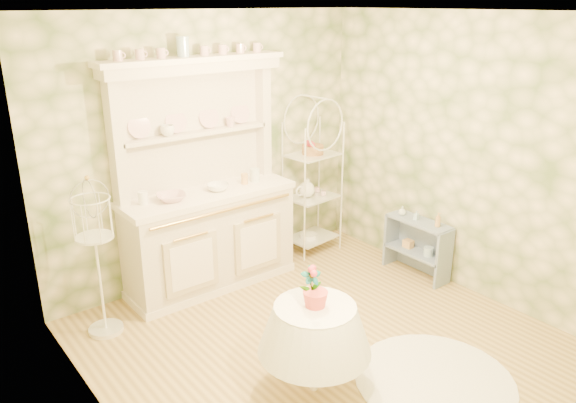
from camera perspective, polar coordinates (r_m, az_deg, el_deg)
floor at (r=4.99m, az=3.65°, el=-14.11°), size 3.60×3.60×0.00m
ceiling at (r=4.14m, az=4.50°, el=18.67°), size 3.60×3.60×0.00m
wall_left at (r=3.52m, az=-18.45°, el=-5.21°), size 3.60×3.60×0.00m
wall_right at (r=5.70m, az=17.68°, el=4.33°), size 3.60×3.60×0.00m
wall_back at (r=5.78m, az=-8.00°, el=5.30°), size 3.60×3.60×0.00m
wall_front at (r=3.38m, az=25.04°, el=-7.21°), size 3.60×3.60×0.00m
kitchen_dresser at (r=5.51m, az=-8.21°, el=2.34°), size 1.87×0.61×2.29m
bakers_rack at (r=6.36m, az=2.49°, el=2.53°), size 0.60×0.46×1.79m
side_shelf at (r=6.11m, az=12.98°, el=-4.43°), size 0.36×0.78×0.65m
round_table at (r=4.27m, az=2.69°, el=-14.55°), size 0.69×0.69×0.74m
birdcage_stand at (r=5.02m, az=-18.88°, el=-4.95°), size 0.40×0.40×1.53m
floor_basket at (r=5.26m, az=2.94°, el=-10.88°), size 0.30×0.30×0.19m
lace_rug at (r=4.70m, az=14.63°, el=-17.07°), size 1.54×1.54×0.01m
bowl_floral at (r=5.36m, az=-11.77°, el=0.16°), size 0.33×0.33×0.07m
bowl_white at (r=5.57m, az=-7.14°, el=1.19°), size 0.28×0.28×0.07m
cup_left at (r=5.39m, az=-12.13°, el=6.84°), size 0.17×0.17×0.10m
cup_right at (r=5.72m, az=-5.88°, el=7.90°), size 0.12×0.12×0.09m
potted_geranium at (r=4.04m, az=2.37°, el=-8.75°), size 0.18×0.15×0.29m
bottle_amber at (r=5.86m, az=14.99°, el=-1.88°), size 0.08×0.08×0.15m
bottle_blue at (r=6.00m, az=12.89°, el=-1.49°), size 0.05×0.05×0.10m
bottle_glass at (r=6.10m, az=11.52°, el=-1.08°), size 0.09×0.09×0.10m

